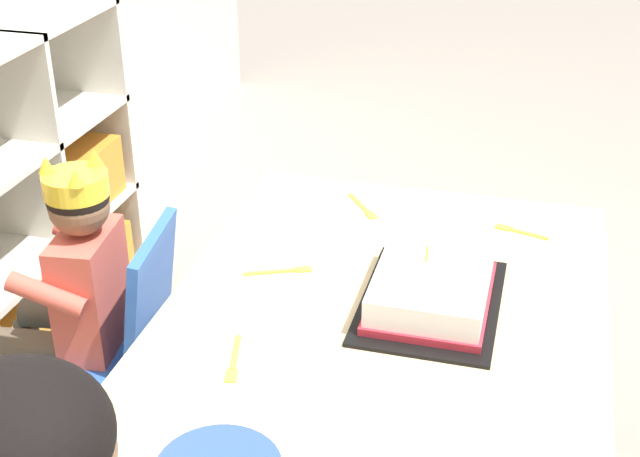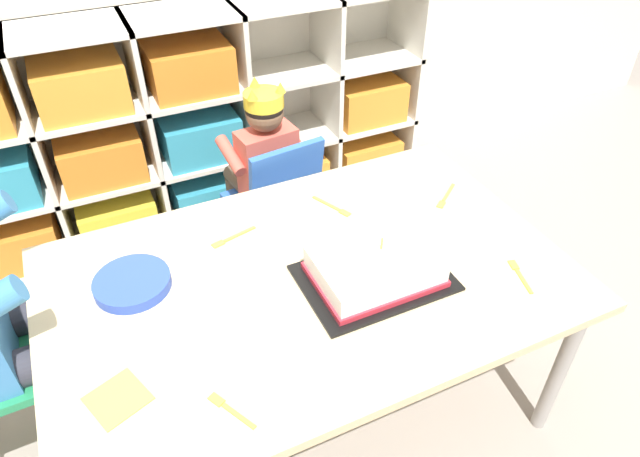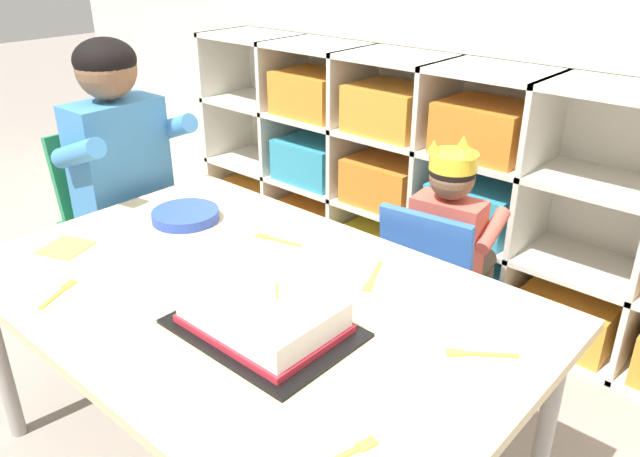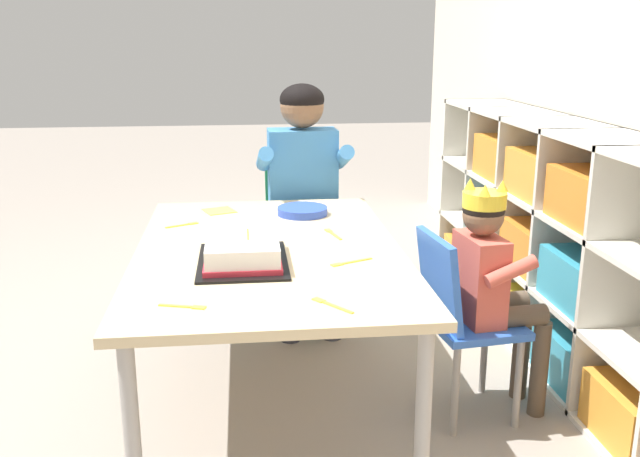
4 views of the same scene
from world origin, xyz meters
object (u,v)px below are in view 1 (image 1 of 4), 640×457
object	(u,v)px
fork_by_napkin	(282,271)
fork_near_child_seat	(518,231)
fork_at_table_front_edge	(234,361)
activity_table	(373,358)
fork_scattered_mid_table	(363,208)
classroom_chair_blue	(123,335)
child_with_crown	(72,283)
birthday_cake_on_tray	(432,289)

from	to	relation	value
fork_by_napkin	fork_near_child_seat	world-z (taller)	same
fork_at_table_front_edge	fork_by_napkin	distance (m)	0.33
activity_table	fork_by_napkin	distance (m)	0.31
activity_table	fork_scattered_mid_table	distance (m)	0.56
fork_scattered_mid_table	fork_near_child_seat	bearing A→B (deg)	-131.05
fork_scattered_mid_table	classroom_chair_blue	bearing A→B (deg)	91.96
activity_table	classroom_chair_blue	distance (m)	0.65
child_with_crown	fork_at_table_front_edge	world-z (taller)	child_with_crown
birthday_cake_on_tray	fork_at_table_front_edge	world-z (taller)	birthday_cake_on_tray
fork_by_napkin	fork_at_table_front_edge	bearing A→B (deg)	67.77
activity_table	child_with_crown	xyz separation A→B (m)	(0.14, 0.72, -0.03)
child_with_crown	fork_at_table_front_edge	bearing A→B (deg)	53.87
fork_by_napkin	fork_scattered_mid_table	bearing A→B (deg)	-130.49
classroom_chair_blue	child_with_crown	distance (m)	0.17
fork_at_table_front_edge	fork_by_napkin	bearing A→B (deg)	-12.09
activity_table	fork_at_table_front_edge	world-z (taller)	fork_at_table_front_edge
activity_table	fork_at_table_front_edge	distance (m)	0.27
fork_scattered_mid_table	fork_at_table_front_edge	xyz separation A→B (m)	(-0.67, 0.09, -0.00)
fork_scattered_mid_table	fork_by_napkin	distance (m)	0.36
fork_scattered_mid_table	child_with_crown	bearing A→B (deg)	87.32
fork_near_child_seat	fork_by_napkin	bearing A→B (deg)	-130.45
fork_near_child_seat	child_with_crown	bearing A→B (deg)	-142.68
fork_scattered_mid_table	fork_near_child_seat	distance (m)	0.38
activity_table	fork_near_child_seat	world-z (taller)	fork_near_child_seat
child_with_crown	birthday_cake_on_tray	size ratio (longest dim) A/B	2.11
fork_near_child_seat	birthday_cake_on_tray	bearing A→B (deg)	-96.69
fork_scattered_mid_table	fork_at_table_front_edge	size ratio (longest dim) A/B	0.88
fork_scattered_mid_table	fork_by_napkin	xyz separation A→B (m)	(-0.34, 0.10, 0.00)
child_with_crown	activity_table	bearing A→B (deg)	72.30
child_with_crown	birthday_cake_on_tray	bearing A→B (deg)	84.07
birthday_cake_on_tray	fork_scattered_mid_table	world-z (taller)	birthday_cake_on_tray
fork_scattered_mid_table	fork_by_napkin	world-z (taller)	same
activity_table	fork_near_child_seat	xyz separation A→B (m)	(0.51, -0.24, 0.05)
child_with_crown	fork_scattered_mid_table	world-z (taller)	child_with_crown
fork_by_napkin	child_with_crown	bearing A→B (deg)	-17.04
birthday_cake_on_tray	fork_at_table_front_edge	distance (m)	0.43
child_with_crown	fork_scattered_mid_table	size ratio (longest dim) A/B	6.57
activity_table	birthday_cake_on_tray	distance (m)	0.19
fork_by_napkin	fork_near_child_seat	size ratio (longest dim) A/B	1.11
classroom_chair_blue	fork_scattered_mid_table	xyz separation A→B (m)	(0.39, -0.48, 0.20)
activity_table	fork_scattered_mid_table	xyz separation A→B (m)	(0.54, 0.14, 0.05)
child_with_crown	birthday_cake_on_tray	world-z (taller)	child_with_crown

